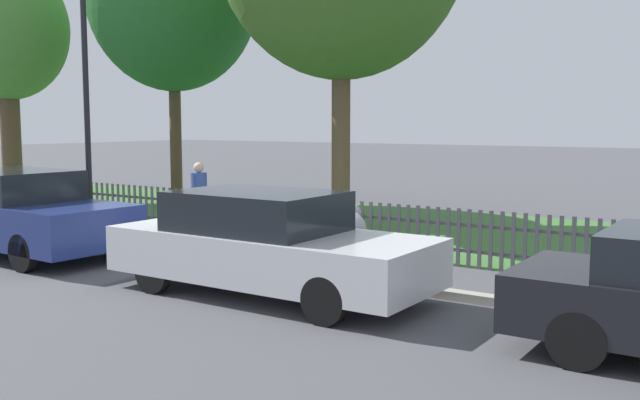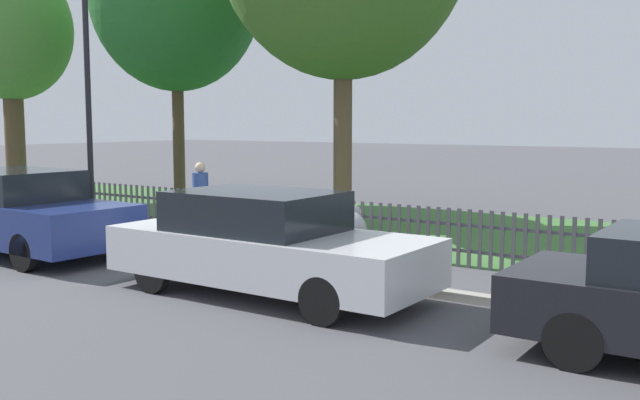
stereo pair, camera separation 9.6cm
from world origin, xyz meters
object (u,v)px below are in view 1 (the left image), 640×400
Objects in this scene: tree_nearest_kerb at (6,32)px; pedestrian_near_fence at (199,197)px; covered_motorcycle at (325,225)px; street_lamp at (80,46)px; parked_car_black_saloon at (18,212)px; parked_car_navy_estate at (267,244)px.

tree_nearest_kerb is 10.13m from pedestrian_near_fence.
covered_motorcycle is 0.31× the size of street_lamp.
parked_car_black_saloon is 5.47m from parked_car_navy_estate.
tree_nearest_kerb is at bearing 156.23° from street_lamp.
street_lamp is (7.38, -3.25, -1.10)m from tree_nearest_kerb.
parked_car_navy_estate is at bearing 42.41° from pedestrian_near_fence.
pedestrian_near_fence is 3.61m from street_lamp.
parked_car_black_saloon is 1.03× the size of parked_car_navy_estate.
pedestrian_near_fence reaches higher than parked_car_navy_estate.
covered_motorcycle is 1.21× the size of pedestrian_near_fence.
pedestrian_near_fence reaches higher than covered_motorcycle.
parked_car_navy_estate is 14.35m from tree_nearest_kerb.
covered_motorcycle is at bearing 28.41° from parked_car_black_saloon.
tree_nearest_kerb is 1.15× the size of street_lamp.
covered_motorcycle is at bearing 104.32° from parked_car_navy_estate.
tree_nearest_kerb is (-7.45, 4.75, 4.11)m from parked_car_black_saloon.
parked_car_navy_estate is 2.41m from covered_motorcycle.
tree_nearest_kerb is (-12.32, 2.34, 4.22)m from covered_motorcycle.
parked_car_navy_estate is 6.49m from street_lamp.
pedestrian_near_fence is at bearing 36.91° from street_lamp.
parked_car_black_saloon is at bearing -32.52° from tree_nearest_kerb.
street_lamp reaches higher than covered_motorcycle.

